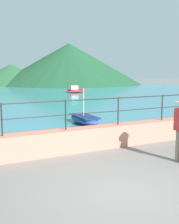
# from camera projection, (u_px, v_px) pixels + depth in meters

# --- Properties ---
(ground_plane) EXTENTS (120.00, 120.00, 0.00)m
(ground_plane) POSITION_uv_depth(u_px,v_px,m) (126.00, 193.00, 5.73)
(ground_plane) COLOR slate
(promenade_wall) EXTENTS (20.00, 0.56, 0.70)m
(promenade_wall) POSITION_uv_depth(u_px,v_px,m) (66.00, 141.00, 8.51)
(promenade_wall) COLOR tan
(promenade_wall) RESTS_ON ground
(railing) EXTENTS (18.44, 0.04, 0.90)m
(railing) POSITION_uv_depth(u_px,v_px,m) (66.00, 109.00, 8.36)
(railing) COLOR #282623
(railing) RESTS_ON promenade_wall
(hill_main) EXTENTS (25.88, 25.88, 7.25)m
(hill_main) POSITION_uv_depth(u_px,v_px,m) (69.00, 64.00, 50.63)
(hill_main) COLOR #1E4C2D
(hill_main) RESTS_ON ground
(hill_secondary) EXTENTS (14.34, 14.34, 3.53)m
(hill_secondary) POSITION_uv_depth(u_px,v_px,m) (11.00, 75.00, 48.62)
(hill_secondary) COLOR #285633
(hill_secondary) RESTS_ON ground
(boat_0) EXTENTS (2.35, 1.04, 0.76)m
(boat_0) POSITION_uv_depth(u_px,v_px,m) (76.00, 90.00, 31.00)
(boat_0) COLOR red
(boat_0) RESTS_ON lake_water
(boat_1) EXTENTS (0.96, 2.32, 1.60)m
(boat_1) POSITION_uv_depth(u_px,v_px,m) (84.00, 119.00, 12.90)
(boat_1) COLOR #2D4C9E
(boat_1) RESTS_ON lake_water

